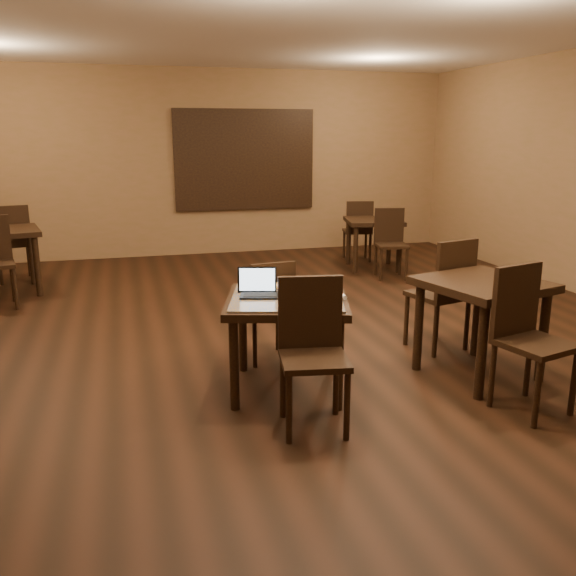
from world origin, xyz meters
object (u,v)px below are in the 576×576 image
object	(u,v)px
other_table_a_chair_near	(390,239)
other_table_c_chair_near	(526,330)
other_table_a_chair_far	(358,227)
chair_main_near	(312,344)
chair_main_far	(269,305)
pizza_pan	(293,287)
laptop	(259,288)
other_table_c_chair_far	(446,288)
tiled_table	(287,309)
other_table_a	(374,228)
other_table_b_chair_far	(12,239)
other_table_b	(2,240)
other_table_c	(482,297)

from	to	relation	value
other_table_a_chair_near	other_table_c_chair_near	xyz separation A→B (m)	(-0.83, -4.17, 0.06)
other_table_c_chair_near	other_table_a_chair_far	bearing A→B (deg)	66.66
chair_main_near	chair_main_far	bearing A→B (deg)	99.08
chair_main_far	pizza_pan	bearing A→B (deg)	99.60
other_table_a_chair_near	other_table_a_chair_far	world-z (taller)	same
laptop	other_table_c_chair_far	distance (m)	1.89
pizza_pan	other_table_c_chair_far	distance (m)	1.55
tiled_table	other_table_a	xyz separation A→B (m)	(2.41, 3.97, -0.04)
chair_main_far	other_table_a_chair_far	distance (m)	4.58
laptop	pizza_pan	bearing A→B (deg)	38.80
other_table_b_chair_far	other_table_c_chair_far	xyz separation A→B (m)	(4.28, -3.99, 0.00)
other_table_a_chair_far	other_table_b_chair_far	world-z (taller)	other_table_b_chair_far
other_table_b	other_table_c_chair_near	world-z (taller)	other_table_c_chair_near
laptop	other_table_c	distance (m)	1.84
other_table_c_chair_far	other_table_a	bearing A→B (deg)	-117.17
tiled_table	other_table_b_chair_far	size ratio (longest dim) A/B	1.08
other_table_a_chair_far	other_table_a_chair_near	bearing A→B (deg)	103.30
laptop	other_table_c_chair_near	distance (m)	2.00
pizza_pan	other_table_a	world-z (taller)	pizza_pan
other_table_a_chair_near	other_table_b	world-z (taller)	other_table_a_chair_near
other_table_c	other_table_c_chair_near	xyz separation A→B (m)	(-0.02, -0.62, -0.08)
chair_main_near	chair_main_far	distance (m)	1.23
chair_main_near	laptop	distance (m)	0.78
laptop	other_table_c	size ratio (longest dim) A/B	0.32
other_table_b	other_table_c_chair_near	bearing A→B (deg)	-59.62
chair_main_near	other_table_a	distance (m)	5.17
other_table_b	other_table_a	bearing A→B (deg)	-10.91
chair_main_near	other_table_b	world-z (taller)	chair_main_near
tiled_table	other_table_a_chair_near	size ratio (longest dim) A/B	1.18
pizza_pan	other_table_a	size ratio (longest dim) A/B	0.38
other_table_b	other_table_c_chair_far	xyz separation A→B (m)	(4.30, -3.37, -0.08)
pizza_pan	other_table_c_chair_near	bearing A→B (deg)	-34.41
laptop	other_table_b_chair_far	size ratio (longest dim) A/B	0.33
chair_main_near	other_table_c_chair_far	bearing A→B (deg)	42.55
tiled_table	pizza_pan	world-z (taller)	pizza_pan
other_table_c	other_table_a_chair_near	bearing A→B (deg)	62.40
laptop	other_table_c_chair_near	size ratio (longest dim) A/B	0.33
tiled_table	other_table_c	size ratio (longest dim) A/B	1.06
other_table_a_chair_near	other_table_a	bearing A→B (deg)	103.30
laptop	other_table_c_chair_far	size ratio (longest dim) A/B	0.33
laptop	other_table_c_chair_near	bearing A→B (deg)	-10.88
tiled_table	chair_main_near	xyz separation A→B (m)	(0.01, -0.61, -0.08)
chair_main_near	other_table_b_chair_far	xyz separation A→B (m)	(-2.65, 5.07, 0.01)
chair_main_far	laptop	size ratio (longest dim) A/B	2.65
laptop	other_table_a	distance (m)	4.67
other_table_c_chair_far	laptop	bearing A→B (deg)	-3.23
other_table_a_chair_far	other_table_c_chair_far	world-z (taller)	other_table_c_chair_far
other_table_a	chair_main_near	bearing A→B (deg)	-106.05
other_table_a_chair_near	other_table_c_chair_far	size ratio (longest dim) A/B	0.91
pizza_pan	other_table_b	size ratio (longest dim) A/B	0.34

